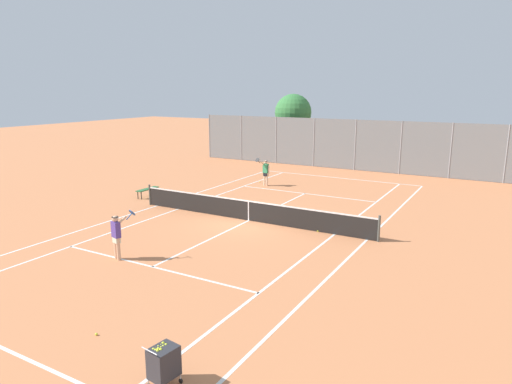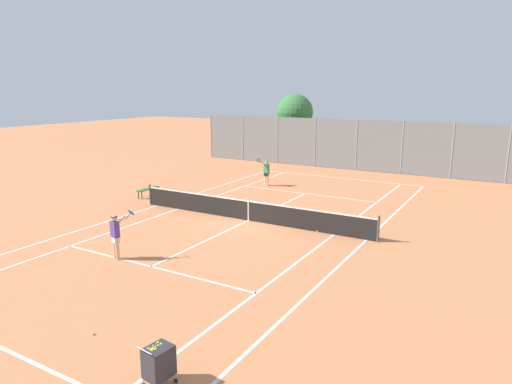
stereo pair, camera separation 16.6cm
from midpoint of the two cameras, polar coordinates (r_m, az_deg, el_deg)
name	(u,v)px [view 1 (the left image)]	position (r m, az deg, el deg)	size (l,w,h in m)	color
ground_plane	(249,221)	(20.91, -1.16, -3.60)	(120.00, 120.00, 0.00)	#CC7A4C
court_line_markings	(249,221)	(20.91, -1.16, -3.59)	(11.10, 23.90, 0.01)	silver
tennis_net	(249,210)	(20.77, -1.17, -2.25)	(12.00, 0.10, 1.07)	#474C47
ball_cart	(164,362)	(9.95, -11.97, -20.08)	(0.56, 0.69, 0.96)	#2D2D33
player_near_side	(117,234)	(16.75, -17.30, -5.06)	(0.80, 0.71, 1.77)	#D8A884
player_far_left	(266,171)	(28.25, 1.04, 2.63)	(0.74, 0.72, 1.77)	beige
loose_tennis_ball_0	(260,182)	(29.43, 0.31, 1.27)	(0.07, 0.07, 0.07)	#D1DB33
loose_tennis_ball_2	(342,222)	(20.98, 10.46, -3.67)	(0.07, 0.07, 0.07)	#D1DB33
loose_tennis_ball_3	(318,231)	(19.45, 7.48, -4.88)	(0.07, 0.07, 0.07)	#D1DB33
loose_tennis_ball_4	(96,334)	(12.33, -19.71, -16.39)	(0.07, 0.07, 0.07)	#D1DB33
loose_tennis_ball_5	(209,206)	(23.58, -6.05, -1.69)	(0.07, 0.07, 0.07)	#D1DB33
courtside_bench	(147,190)	(26.14, -13.59, 0.29)	(0.36, 1.50, 0.47)	#2D6638
back_fence	(355,145)	(34.48, 12.16, 5.77)	(26.28, 0.08, 3.74)	gray
tree_behind_left	(292,114)	(38.98, 4.43, 9.74)	(3.08, 3.08, 5.51)	brown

